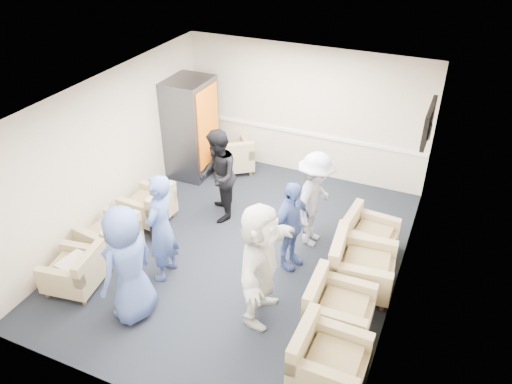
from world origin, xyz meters
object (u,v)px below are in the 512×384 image
at_px(armchair_right_far, 366,236).
at_px(person_mid_right, 290,226).
at_px(armchair_left_far, 150,207).
at_px(person_front_left, 128,265).
at_px(armchair_right_midnear, 335,310).
at_px(person_back_right, 315,200).
at_px(armchair_right_midfar, 358,268).
at_px(person_back_left, 218,176).
at_px(person_front_right, 260,264).
at_px(armchair_left_near, 77,272).
at_px(person_mid_left, 161,228).
at_px(armchair_corner, 232,157).
at_px(vending_machine, 191,128).
at_px(armchair_right_near, 325,362).
at_px(armchair_left_mid, 112,238).

height_order(armchair_right_far, person_mid_right, person_mid_right).
distance_m(armchair_left_far, person_front_left, 2.37).
bearing_deg(armchair_right_midnear, person_back_right, 25.45).
relative_size(armchair_right_midfar, person_back_left, 0.58).
relative_size(armchair_right_far, person_back_left, 0.49).
relative_size(armchair_right_midfar, person_front_right, 0.54).
bearing_deg(armchair_left_near, person_mid_left, 118.04).
xyz_separation_m(armchair_corner, person_back_left, (0.53, -1.64, 0.53)).
bearing_deg(person_back_left, person_mid_right, 36.17).
bearing_deg(person_mid_right, armchair_left_near, 141.75).
distance_m(vending_machine, person_front_left, 4.13).
distance_m(armchair_left_far, person_mid_right, 2.76).
distance_m(person_back_left, person_back_right, 1.81).
xyz_separation_m(armchair_right_midnear, armchair_corner, (-3.23, 3.43, -0.01)).
xyz_separation_m(armchair_right_near, person_mid_right, (-1.17, 1.91, 0.42)).
distance_m(armchair_left_mid, person_back_right, 3.39).
bearing_deg(person_back_left, person_front_right, 11.34).
bearing_deg(armchair_left_near, vending_machine, 173.85).
bearing_deg(person_back_left, vending_machine, -164.14).
bearing_deg(armchair_left_near, person_front_right, 93.52).
relative_size(armchair_left_near, person_front_left, 0.48).
bearing_deg(armchair_corner, armchair_left_mid, 42.96).
relative_size(armchair_left_near, armchair_corner, 0.75).
xyz_separation_m(armchair_left_near, armchair_right_far, (3.78, 2.60, 0.01)).
bearing_deg(person_mid_left, person_back_left, 174.77).
bearing_deg(armchair_left_mid, armchair_left_far, -174.33).
bearing_deg(armchair_right_far, armchair_left_near, 128.95).
xyz_separation_m(vending_machine, person_mid_right, (2.92, -2.04, -0.26)).
bearing_deg(person_front_right, person_mid_right, -4.97).
bearing_deg(person_front_left, person_back_right, 154.10).
height_order(armchair_corner, person_back_left, person_back_left).
relative_size(armchair_right_midfar, vending_machine, 0.49).
bearing_deg(vending_machine, person_front_right, -47.77).
height_order(armchair_right_far, person_back_left, person_back_left).
bearing_deg(vending_machine, armchair_right_midfar, -27.65).
height_order(armchair_left_mid, armchair_right_near, armchair_right_near).
distance_m(armchair_right_far, person_back_left, 2.75).
distance_m(armchair_left_far, armchair_corner, 2.34).
bearing_deg(armchair_left_far, person_front_left, 31.46).
bearing_deg(person_back_left, armchair_right_near, 17.56).
distance_m(armchair_left_mid, armchair_corner, 3.36).
height_order(armchair_left_mid, vending_machine, vending_machine).
xyz_separation_m(armchair_left_near, person_front_left, (1.10, -0.10, 0.59)).
bearing_deg(vending_machine, person_back_right, -23.05).
bearing_deg(person_back_right, vending_machine, 68.99).
distance_m(armchair_corner, person_back_left, 1.81).
distance_m(armchair_right_midnear, person_back_left, 3.27).
bearing_deg(armchair_right_near, armchair_corner, 38.53).
relative_size(armchair_corner, person_front_right, 0.63).
xyz_separation_m(armchair_right_far, armchair_corner, (-3.23, 1.59, 0.01)).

